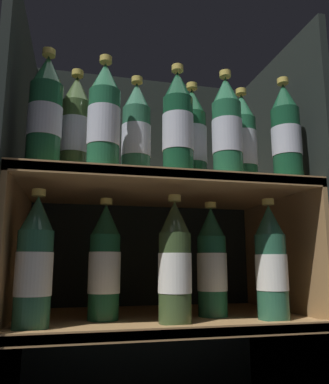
# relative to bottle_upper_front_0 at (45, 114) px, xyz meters

# --- Properties ---
(fridge_back_wall) EXTENTS (0.75, 0.02, 0.99)m
(fridge_back_wall) POSITION_rel_bottle_upper_front_0_xyz_m (0.29, 0.36, -0.20)
(fridge_back_wall) COLOR black
(fridge_back_wall) RESTS_ON ground_plane
(fridge_side_left) EXTENTS (0.02, 0.46, 0.99)m
(fridge_side_left) POSITION_rel_bottle_upper_front_0_xyz_m (-0.08, 0.14, -0.20)
(fridge_side_left) COLOR black
(fridge_side_left) RESTS_ON ground_plane
(fridge_side_right) EXTENTS (0.02, 0.46, 0.99)m
(fridge_side_right) POSITION_rel_bottle_upper_front_0_xyz_m (0.65, 0.14, -0.20)
(fridge_side_right) COLOR black
(fridge_side_right) RESTS_ON ground_plane
(shelf_lower) EXTENTS (0.71, 0.42, 0.25)m
(shelf_lower) POSITION_rel_bottle_upper_front_0_xyz_m (0.29, 0.13, -0.49)
(shelf_lower) COLOR #9E7547
(shelf_lower) RESTS_ON ground_plane
(shelf_upper) EXTENTS (0.71, 0.42, 0.57)m
(shelf_upper) POSITION_rel_bottle_upper_front_0_xyz_m (0.29, 0.13, -0.27)
(shelf_upper) COLOR #9E7547
(shelf_upper) RESTS_ON ground_plane
(bottle_upper_front_0) EXTENTS (0.07, 0.07, 0.28)m
(bottle_upper_front_0) POSITION_rel_bottle_upper_front_0_xyz_m (0.00, 0.00, 0.00)
(bottle_upper_front_0) COLOR #194C2D
(bottle_upper_front_0) RESTS_ON shelf_upper
(bottle_upper_front_1) EXTENTS (0.07, 0.07, 0.28)m
(bottle_upper_front_1) POSITION_rel_bottle_upper_front_0_xyz_m (0.13, 0.00, -0.00)
(bottle_upper_front_1) COLOR #1E5638
(bottle_upper_front_1) RESTS_ON shelf_upper
(bottle_upper_front_2) EXTENTS (0.07, 0.07, 0.28)m
(bottle_upper_front_2) POSITION_rel_bottle_upper_front_0_xyz_m (0.30, 0.00, -0.00)
(bottle_upper_front_2) COLOR #144228
(bottle_upper_front_2) RESTS_ON shelf_upper
(bottle_upper_front_3) EXTENTS (0.07, 0.07, 0.28)m
(bottle_upper_front_3) POSITION_rel_bottle_upper_front_0_xyz_m (0.43, 0.00, -0.00)
(bottle_upper_front_3) COLOR #1E5638
(bottle_upper_front_3) RESTS_ON shelf_upper
(bottle_upper_front_4) EXTENTS (0.07, 0.07, 0.28)m
(bottle_upper_front_4) POSITION_rel_bottle_upper_front_0_xyz_m (0.59, 0.00, -0.00)
(bottle_upper_front_4) COLOR #144228
(bottle_upper_front_4) RESTS_ON shelf_upper
(bottle_upper_back_0) EXTENTS (0.07, 0.07, 0.28)m
(bottle_upper_back_0) POSITION_rel_bottle_upper_front_0_xyz_m (0.06, 0.08, -0.00)
(bottle_upper_back_0) COLOR #384C28
(bottle_upper_back_0) RESTS_ON shelf_upper
(bottle_upper_back_1) EXTENTS (0.07, 0.07, 0.28)m
(bottle_upper_back_1) POSITION_rel_bottle_upper_front_0_xyz_m (0.21, 0.08, -0.00)
(bottle_upper_back_1) COLOR #285B42
(bottle_upper_back_1) RESTS_ON shelf_upper
(bottle_upper_back_2) EXTENTS (0.07, 0.07, 0.28)m
(bottle_upper_back_2) POSITION_rel_bottle_upper_front_0_xyz_m (0.36, 0.08, -0.00)
(bottle_upper_back_2) COLOR #194C2D
(bottle_upper_back_2) RESTS_ON shelf_upper
(bottle_upper_back_3) EXTENTS (0.07, 0.07, 0.28)m
(bottle_upper_back_3) POSITION_rel_bottle_upper_front_0_xyz_m (0.51, 0.08, -0.00)
(bottle_upper_back_3) COLOR #1E5638
(bottle_upper_back_3) RESTS_ON shelf_upper
(bottle_lower_front_0) EXTENTS (0.07, 0.07, 0.28)m
(bottle_lower_front_0) POSITION_rel_bottle_upper_front_0_xyz_m (-0.00, 0.00, -0.32)
(bottle_lower_front_0) COLOR #285B42
(bottle_lower_front_0) RESTS_ON shelf_lower
(bottle_lower_front_1) EXTENTS (0.07, 0.07, 0.28)m
(bottle_lower_front_1) POSITION_rel_bottle_upper_front_0_xyz_m (0.29, 0.00, -0.32)
(bottle_lower_front_1) COLOR #384C28
(bottle_lower_front_1) RESTS_ON shelf_lower
(bottle_lower_front_2) EXTENTS (0.07, 0.07, 0.28)m
(bottle_lower_front_2) POSITION_rel_bottle_upper_front_0_xyz_m (0.53, 0.00, -0.32)
(bottle_lower_front_2) COLOR #285B42
(bottle_lower_front_2) RESTS_ON shelf_lower
(bottle_lower_back_0) EXTENTS (0.07, 0.07, 0.28)m
(bottle_lower_back_0) POSITION_rel_bottle_upper_front_0_xyz_m (0.14, 0.08, -0.32)
(bottle_lower_back_0) COLOR #194C2D
(bottle_lower_back_0) RESTS_ON shelf_lower
(bottle_lower_back_1) EXTENTS (0.07, 0.07, 0.28)m
(bottle_lower_back_1) POSITION_rel_bottle_upper_front_0_xyz_m (0.41, 0.08, -0.32)
(bottle_lower_back_1) COLOR #1E5638
(bottle_lower_back_1) RESTS_ON shelf_lower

